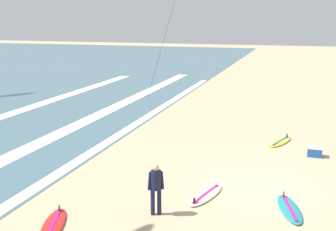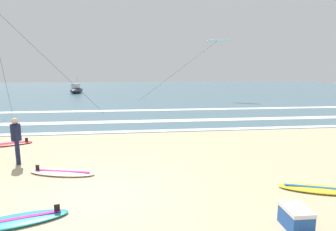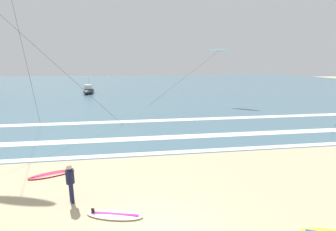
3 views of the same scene
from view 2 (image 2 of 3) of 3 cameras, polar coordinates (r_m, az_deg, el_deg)
ground_plane at (r=7.14m, az=-15.09°, el=-16.66°), size 160.00×160.00×0.00m
ocean_surface at (r=58.58m, az=-8.11°, el=5.90°), size 140.00×90.00×0.01m
wave_foam_shoreline at (r=14.32m, az=-13.60°, el=-3.53°), size 50.49×0.54×0.01m
wave_foam_mid_break at (r=17.18m, az=-6.78°, el=-1.28°), size 53.65×0.98×0.01m
wave_foam_outer_break at (r=22.60m, az=-13.63°, el=0.99°), size 53.33×0.98×0.01m
surfer_left_far at (r=10.29m, az=-30.15°, el=-4.01°), size 0.32×0.49×1.60m
surfboard_foreground_flat at (r=8.25m, az=30.23°, el=-13.67°), size 2.18×1.27×0.25m
surfboard_near_water at (r=13.40m, az=-31.89°, el=-5.37°), size 2.18×1.28×0.25m
surfboard_left_pile at (r=8.91m, az=-22.04°, el=-11.43°), size 2.18×1.11×0.25m
surfboard_right_spare at (r=6.66m, az=-30.40°, el=-19.17°), size 2.18×1.12×0.25m
kite_white_high_left at (r=32.86m, az=10.66°, el=15.64°), size 11.03×2.44×7.21m
offshore_boat at (r=45.45m, az=-19.31°, el=5.32°), size 1.77×5.22×2.70m
cooler_box at (r=6.16m, az=26.04°, el=-19.34°), size 0.47×0.63×0.44m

